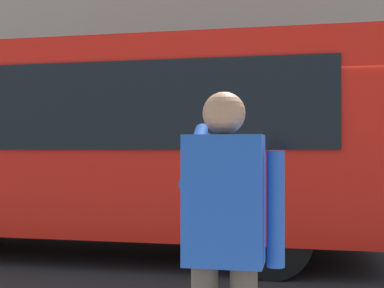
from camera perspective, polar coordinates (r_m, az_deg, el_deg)
ground_plane at (r=7.68m, az=9.91°, el=-12.22°), size 60.00×60.00×0.00m
red_bus at (r=8.26m, az=-12.42°, el=0.36°), size 9.05×2.54×3.08m
pedestrian_photographer at (r=2.75m, az=3.56°, el=-9.27°), size 0.53×0.52×1.70m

